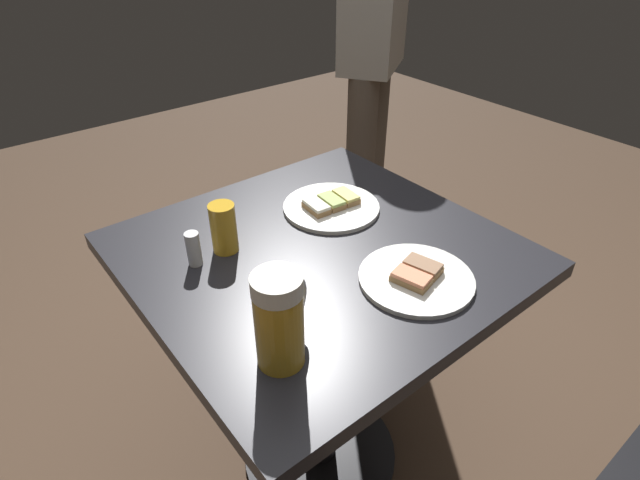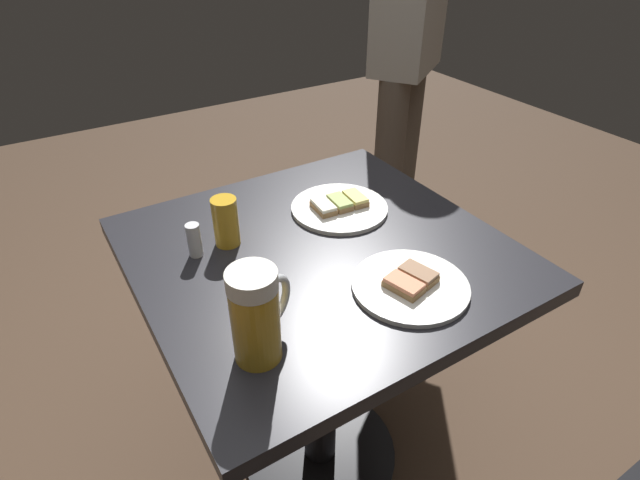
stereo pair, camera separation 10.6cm
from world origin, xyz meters
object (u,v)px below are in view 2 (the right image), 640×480
at_px(plate_far, 410,285).
at_px(plate_near, 339,207).
at_px(patron_standing, 406,52).
at_px(beer_mug, 257,314).
at_px(salt_shaker, 194,240).
at_px(beer_glass_small, 226,222).

bearing_deg(plate_far, plate_near, -8.29).
height_order(plate_far, patron_standing, patron_standing).
bearing_deg(beer_mug, plate_near, -49.12).
bearing_deg(plate_near, salt_shaker, 89.40).
bearing_deg(salt_shaker, beer_mug, 178.65).
relative_size(plate_near, beer_mug, 1.35).
xyz_separation_m(plate_near, beer_glass_small, (0.01, 0.28, 0.05)).
relative_size(beer_mug, beer_glass_small, 1.57).
bearing_deg(beer_glass_small, plate_near, -91.82).
height_order(beer_glass_small, salt_shaker, beer_glass_small).
relative_size(plate_far, beer_mug, 1.32).
distance_m(plate_near, patron_standing, 0.85).
bearing_deg(beer_mug, plate_far, -89.98).
xyz_separation_m(plate_near, patron_standing, (0.54, -0.63, 0.16)).
distance_m(plate_near, beer_mug, 0.49).
bearing_deg(plate_far, patron_standing, -38.54).
xyz_separation_m(beer_glass_small, patron_standing, (0.53, -0.92, 0.12)).
distance_m(plate_near, plate_far, 0.32).
relative_size(beer_mug, salt_shaker, 2.31).
xyz_separation_m(plate_near, salt_shaker, (0.00, 0.36, 0.03)).
bearing_deg(plate_far, beer_glass_small, 36.18).
distance_m(beer_glass_small, salt_shaker, 0.08).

